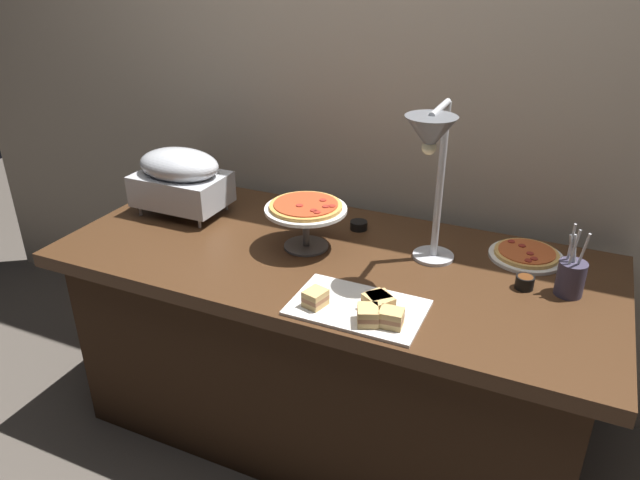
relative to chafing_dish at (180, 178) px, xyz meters
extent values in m
plane|color=#4C443D|center=(0.68, -0.09, -0.91)|extent=(8.00, 8.00, 0.00)
cube|color=tan|center=(0.68, 0.41, 0.29)|extent=(4.40, 0.04, 2.40)
cube|color=#422816|center=(0.68, -0.09, -0.17)|extent=(1.90, 0.84, 0.05)
cube|color=black|center=(0.68, -0.09, -0.55)|extent=(1.75, 0.74, 0.71)
cylinder|color=#B7BABF|center=(-0.14, -0.09, -0.13)|extent=(0.01, 0.01, 0.04)
cylinder|color=#B7BABF|center=(0.14, -0.09, -0.13)|extent=(0.01, 0.01, 0.04)
cylinder|color=#B7BABF|center=(-0.14, 0.09, -0.13)|extent=(0.01, 0.01, 0.04)
cylinder|color=#B7BABF|center=(0.14, 0.09, -0.13)|extent=(0.01, 0.01, 0.04)
cube|color=#B7BABF|center=(0.00, 0.00, -0.05)|extent=(0.35, 0.24, 0.12)
ellipsoid|color=#B7BABF|center=(0.00, 0.00, 0.05)|extent=(0.33, 0.22, 0.12)
cylinder|color=#B7BABF|center=(1.01, 0.04, -0.14)|extent=(0.14, 0.14, 0.01)
cylinder|color=#B7BABF|center=(1.01, 0.04, 0.13)|extent=(0.02, 0.02, 0.52)
cylinder|color=#B7BABF|center=(1.01, -0.06, 0.39)|extent=(0.02, 0.19, 0.02)
cone|color=#595B60|center=(1.01, -0.15, 0.34)|extent=(0.15, 0.15, 0.10)
sphere|color=#F9EAB2|center=(1.01, -0.15, 0.30)|extent=(0.04, 0.04, 0.04)
cylinder|color=white|center=(1.30, 0.16, -0.14)|extent=(0.25, 0.25, 0.01)
cylinder|color=#DBA856|center=(1.30, 0.16, -0.13)|extent=(0.21, 0.21, 0.01)
cylinder|color=#C65628|center=(1.30, 0.16, -0.12)|extent=(0.19, 0.19, 0.00)
cylinder|color=maroon|center=(1.28, 0.19, -0.12)|extent=(0.02, 0.02, 0.00)
cylinder|color=maroon|center=(1.31, 0.15, -0.12)|extent=(0.02, 0.02, 0.00)
cylinder|color=maroon|center=(1.31, 0.09, -0.12)|extent=(0.02, 0.02, 0.00)
cylinder|color=maroon|center=(1.24, 0.21, -0.12)|extent=(0.02, 0.02, 0.00)
cylinder|color=maroon|center=(1.33, 0.11, -0.12)|extent=(0.02, 0.02, 0.00)
cylinder|color=#595B60|center=(0.58, -0.07, -0.08)|extent=(0.02, 0.02, 0.14)
cylinder|color=#595B60|center=(0.58, -0.07, -0.14)|extent=(0.16, 0.16, 0.01)
cylinder|color=white|center=(0.58, -0.07, 0.00)|extent=(0.29, 0.29, 0.01)
cylinder|color=#C68E42|center=(0.58, -0.07, 0.01)|extent=(0.25, 0.25, 0.01)
cylinder|color=#AD3D1E|center=(0.58, -0.07, 0.02)|extent=(0.22, 0.22, 0.00)
cylinder|color=maroon|center=(0.62, -0.02, 0.02)|extent=(0.02, 0.02, 0.00)
cylinder|color=maroon|center=(0.67, -0.06, 0.02)|extent=(0.02, 0.02, 0.00)
cylinder|color=maroon|center=(0.64, -0.13, 0.02)|extent=(0.02, 0.02, 0.00)
cylinder|color=maroon|center=(0.63, -0.12, 0.02)|extent=(0.02, 0.02, 0.00)
cylinder|color=maroon|center=(0.65, -0.07, 0.02)|extent=(0.02, 0.02, 0.00)
cylinder|color=maroon|center=(0.57, -0.10, 0.02)|extent=(0.02, 0.02, 0.00)
cube|color=white|center=(0.89, -0.37, -0.14)|extent=(0.39, 0.25, 0.01)
cube|color=tan|center=(0.94, -0.44, -0.13)|extent=(0.08, 0.08, 0.02)
cube|color=#9E6642|center=(0.94, -0.44, -0.11)|extent=(0.08, 0.08, 0.01)
cube|color=tan|center=(0.94, -0.44, -0.10)|extent=(0.08, 0.08, 0.02)
cube|color=tan|center=(0.95, -0.36, -0.13)|extent=(0.08, 0.08, 0.02)
cube|color=#9E6642|center=(0.95, -0.36, -0.11)|extent=(0.08, 0.08, 0.01)
cube|color=tan|center=(0.95, -0.36, -0.10)|extent=(0.08, 0.08, 0.02)
cube|color=tan|center=(0.95, -0.37, -0.13)|extent=(0.10, 0.10, 0.02)
cube|color=#9E6642|center=(0.95, -0.37, -0.11)|extent=(0.10, 0.10, 0.01)
cube|color=tan|center=(0.95, -0.37, -0.10)|extent=(0.10, 0.10, 0.02)
cube|color=tan|center=(1.01, -0.43, -0.13)|extent=(0.07, 0.06, 0.02)
cube|color=#9E6642|center=(1.01, -0.43, -0.11)|extent=(0.07, 0.06, 0.01)
cube|color=tan|center=(1.01, -0.43, -0.10)|extent=(0.07, 0.06, 0.02)
cube|color=tan|center=(0.77, -0.42, -0.13)|extent=(0.07, 0.08, 0.02)
cube|color=#9E6642|center=(0.77, -0.42, -0.11)|extent=(0.07, 0.08, 0.01)
cube|color=tan|center=(0.77, -0.42, -0.10)|extent=(0.07, 0.08, 0.02)
cylinder|color=black|center=(0.69, 0.14, -0.13)|extent=(0.06, 0.06, 0.03)
cylinder|color=#562D14|center=(0.69, 0.14, -0.12)|extent=(0.05, 0.05, 0.01)
cylinder|color=black|center=(1.32, -0.05, -0.13)|extent=(0.06, 0.06, 0.04)
cylinder|color=#562D14|center=(1.32, -0.05, -0.11)|extent=(0.05, 0.05, 0.01)
cylinder|color=#383347|center=(1.44, -0.03, -0.09)|extent=(0.08, 0.08, 0.11)
cylinder|color=#B7BABF|center=(1.43, -0.01, -0.02)|extent=(0.01, 0.02, 0.20)
cylinder|color=#B7BABF|center=(1.46, -0.03, -0.02)|extent=(0.03, 0.03, 0.19)
cylinder|color=#B7BABF|center=(1.43, -0.04, -0.02)|extent=(0.03, 0.02, 0.19)
cylinder|color=#B7BABF|center=(1.44, -0.02, -0.03)|extent=(0.04, 0.01, 0.16)
cylinder|color=#B7BABF|center=(1.44, -0.02, -0.03)|extent=(0.03, 0.02, 0.17)
camera|label=1|loc=(1.40, -1.77, 0.82)|focal=33.57mm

